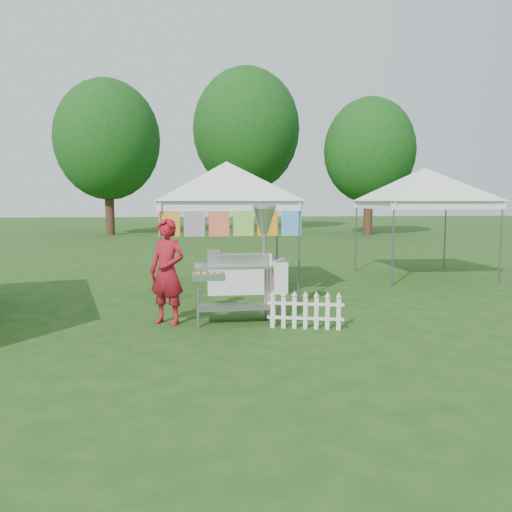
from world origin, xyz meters
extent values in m
plane|color=#1C4112|center=(0.00, 0.00, 0.00)|extent=(120.00, 120.00, 0.00)
cylinder|color=#59595E|center=(-1.42, 2.08, 1.05)|extent=(0.04, 0.04, 2.10)
cylinder|color=#59595E|center=(1.42, 2.08, 1.05)|extent=(0.04, 0.04, 2.10)
cylinder|color=#59595E|center=(-1.42, 4.92, 1.05)|extent=(0.04, 0.04, 2.10)
cylinder|color=#59595E|center=(1.42, 4.92, 1.05)|extent=(0.04, 0.04, 2.10)
cube|color=white|center=(0.00, 2.08, 2.00)|extent=(3.00, 0.03, 0.22)
cube|color=white|center=(0.00, 4.92, 2.00)|extent=(3.00, 0.03, 0.22)
pyramid|color=white|center=(0.00, 3.50, 3.00)|extent=(4.24, 4.24, 0.90)
cylinder|color=#59595E|center=(0.00, 2.08, 2.08)|extent=(3.00, 0.03, 0.03)
cube|color=#FB3F1B|center=(-1.25, 2.08, 1.73)|extent=(0.42, 0.01, 0.70)
cube|color=#2FB18B|center=(-0.75, 2.08, 1.73)|extent=(0.42, 0.01, 0.70)
cube|color=#DC1B5E|center=(-0.25, 2.08, 1.73)|extent=(0.42, 0.01, 0.70)
cube|color=#1BA253|center=(0.25, 2.08, 1.73)|extent=(0.42, 0.01, 0.70)
cube|color=orange|center=(0.75, 2.08, 1.73)|extent=(0.42, 0.01, 0.70)
cube|color=blue|center=(1.25, 2.08, 1.73)|extent=(0.42, 0.01, 0.70)
cylinder|color=#59595E|center=(4.08, 3.58, 1.05)|extent=(0.04, 0.04, 2.10)
cylinder|color=#59595E|center=(6.92, 3.58, 1.05)|extent=(0.04, 0.04, 2.10)
cylinder|color=#59595E|center=(4.08, 6.42, 1.05)|extent=(0.04, 0.04, 2.10)
cylinder|color=#59595E|center=(6.92, 6.42, 1.05)|extent=(0.04, 0.04, 2.10)
cube|color=white|center=(5.50, 3.58, 2.00)|extent=(3.00, 0.03, 0.22)
cube|color=white|center=(5.50, 6.42, 2.00)|extent=(3.00, 0.03, 0.22)
pyramid|color=white|center=(5.50, 5.00, 3.00)|extent=(4.24, 4.24, 0.90)
cylinder|color=#59595E|center=(5.50, 3.58, 2.08)|extent=(3.00, 0.03, 0.03)
cylinder|color=#331D12|center=(-6.00, 24.00, 1.98)|extent=(0.56, 0.56, 3.96)
ellipsoid|color=#1E5D19|center=(-6.00, 24.00, 5.85)|extent=(6.40, 6.40, 7.36)
cylinder|color=#331D12|center=(3.00, 28.00, 2.42)|extent=(0.56, 0.56, 4.84)
ellipsoid|color=#1E5D19|center=(3.00, 28.00, 7.15)|extent=(7.60, 7.60, 8.74)
cylinder|color=#331D12|center=(10.00, 22.00, 1.76)|extent=(0.56, 0.56, 3.52)
ellipsoid|color=#1E5D19|center=(10.00, 22.00, 5.20)|extent=(5.60, 5.60, 6.44)
cylinder|color=gray|center=(-0.70, 0.08, 0.49)|extent=(0.04, 0.04, 0.99)
cylinder|color=gray|center=(0.52, 0.10, 0.49)|extent=(0.04, 0.04, 0.99)
cylinder|color=gray|center=(-0.71, 0.64, 0.49)|extent=(0.04, 0.04, 0.99)
cylinder|color=gray|center=(0.51, 0.66, 0.49)|extent=(0.04, 0.04, 0.99)
cube|color=gray|center=(-0.10, 0.37, 0.27)|extent=(1.26, 0.64, 0.02)
cube|color=#B7B7BC|center=(-0.10, 0.37, 0.99)|extent=(1.33, 0.68, 0.04)
cube|color=#B7B7BC|center=(0.10, 0.43, 1.09)|extent=(0.94, 0.29, 0.16)
cube|color=gray|center=(-0.43, 0.42, 1.13)|extent=(0.22, 0.24, 0.24)
cylinder|color=gray|center=(0.45, 0.43, 1.48)|extent=(0.06, 0.06, 0.99)
cone|color=#B7B7BC|center=(0.45, 0.43, 1.76)|extent=(0.40, 0.40, 0.44)
cylinder|color=#B7B7BC|center=(0.45, 0.43, 2.00)|extent=(0.42, 0.42, 0.07)
cube|color=#B7B7BC|center=(-0.53, -0.05, 0.88)|extent=(0.53, 0.34, 0.11)
cube|color=#FFABD3|center=(0.57, 0.38, 0.49)|extent=(0.03, 0.82, 0.89)
cube|color=white|center=(0.51, 0.07, 1.12)|extent=(0.02, 0.15, 0.20)
imported|color=maroon|center=(-1.22, 0.40, 0.90)|extent=(0.79, 0.70, 1.80)
cube|color=silver|center=(0.52, -0.09, 0.28)|extent=(0.07, 0.04, 0.56)
cube|color=silver|center=(0.69, -0.14, 0.28)|extent=(0.07, 0.04, 0.56)
cube|color=silver|center=(0.87, -0.19, 0.28)|extent=(0.07, 0.04, 0.56)
cube|color=silver|center=(1.04, -0.23, 0.28)|extent=(0.07, 0.04, 0.56)
cube|color=silver|center=(1.22, -0.28, 0.28)|extent=(0.07, 0.04, 0.56)
cube|color=silver|center=(1.39, -0.33, 0.28)|extent=(0.07, 0.04, 0.56)
cube|color=silver|center=(1.56, -0.38, 0.28)|extent=(0.07, 0.04, 0.56)
cube|color=silver|center=(1.04, -0.23, 0.18)|extent=(1.22, 0.36, 0.05)
cube|color=silver|center=(1.04, -0.23, 0.42)|extent=(1.22, 0.36, 0.05)
cube|color=white|center=(0.44, 3.20, 0.38)|extent=(1.80, 0.70, 0.76)
camera|label=1|loc=(-0.74, -8.10, 2.09)|focal=35.00mm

